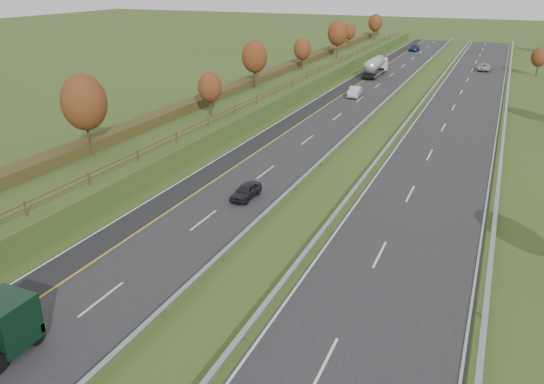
# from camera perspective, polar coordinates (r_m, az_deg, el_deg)

# --- Properties ---
(ground) EXTENTS (400.00, 400.00, 0.00)m
(ground) POSITION_cam_1_polar(r_m,az_deg,el_deg) (68.27, 11.50, 6.60)
(ground) COLOR #334D1B
(ground) RESTS_ON ground
(near_carriageway) EXTENTS (10.50, 200.00, 0.04)m
(near_carriageway) POSITION_cam_1_polar(r_m,az_deg,el_deg) (74.87, 6.33, 8.30)
(near_carriageway) COLOR black
(near_carriageway) RESTS_ON ground
(far_carriageway) EXTENTS (10.50, 200.00, 0.04)m
(far_carriageway) POSITION_cam_1_polar(r_m,az_deg,el_deg) (71.95, 19.04, 6.64)
(far_carriageway) COLOR black
(far_carriageway) RESTS_ON ground
(hard_shoulder) EXTENTS (3.00, 200.00, 0.04)m
(hard_shoulder) POSITION_cam_1_polar(r_m,az_deg,el_deg) (76.02, 3.61, 8.61)
(hard_shoulder) COLOR black
(hard_shoulder) RESTS_ON ground
(lane_markings) EXTENTS (26.75, 200.00, 0.01)m
(lane_markings) POSITION_cam_1_polar(r_m,az_deg,el_deg) (73.19, 11.13, 7.72)
(lane_markings) COLOR silver
(lane_markings) RESTS_ON near_carriageway
(embankment_left) EXTENTS (12.00, 200.00, 2.00)m
(embankment_left) POSITION_cam_1_polar(r_m,az_deg,el_deg) (79.33, -2.75, 9.93)
(embankment_left) COLOR #334D1B
(embankment_left) RESTS_ON ground
(hedge_left) EXTENTS (2.20, 180.00, 1.10)m
(hedge_left) POSITION_cam_1_polar(r_m,az_deg,el_deg) (79.90, -4.09, 11.12)
(hedge_left) COLOR #3B3B18
(hedge_left) RESTS_ON embankment_left
(fence_left) EXTENTS (0.12, 189.06, 1.20)m
(fence_left) POSITION_cam_1_polar(r_m,az_deg,el_deg) (76.76, 0.16, 10.85)
(fence_left) COLOR #422B19
(fence_left) RESTS_ON embankment_left
(median_barrier_near) EXTENTS (0.32, 200.00, 0.71)m
(median_barrier_near) POSITION_cam_1_polar(r_m,az_deg,el_deg) (73.31, 10.64, 8.23)
(median_barrier_near) COLOR #95979D
(median_barrier_near) RESTS_ON ground
(median_barrier_far) EXTENTS (0.32, 200.00, 0.71)m
(median_barrier_far) POSITION_cam_1_polar(r_m,az_deg,el_deg) (72.41, 14.60, 7.72)
(median_barrier_far) COLOR #95979D
(median_barrier_far) RESTS_ON ground
(outer_barrier_far) EXTENTS (0.32, 200.00, 0.71)m
(outer_barrier_far) POSITION_cam_1_polar(r_m,az_deg,el_deg) (71.66, 23.71, 6.41)
(outer_barrier_far) COLOR #95979D
(outer_barrier_far) RESTS_ON ground
(trees_left) EXTENTS (6.64, 164.30, 7.66)m
(trees_left) POSITION_cam_1_polar(r_m,az_deg,el_deg) (75.22, -3.74, 13.39)
(trees_left) COLOR #2D2116
(trees_left) RESTS_ON embankment_left
(road_tanker) EXTENTS (2.40, 11.22, 3.46)m
(road_tanker) POSITION_cam_1_polar(r_m,az_deg,el_deg) (106.21, 11.07, 13.17)
(road_tanker) COLOR silver
(road_tanker) RESTS_ON near_carriageway
(car_dark_near) EXTENTS (1.65, 3.83, 1.29)m
(car_dark_near) POSITION_cam_1_polar(r_m,az_deg,el_deg) (45.69, -2.81, 0.09)
(car_dark_near) COLOR black
(car_dark_near) RESTS_ON near_carriageway
(car_silver_mid) EXTENTS (2.13, 4.92, 1.57)m
(car_silver_mid) POSITION_cam_1_polar(r_m,az_deg,el_deg) (86.55, 8.89, 10.61)
(car_silver_mid) COLOR silver
(car_silver_mid) RESTS_ON near_carriageway
(car_small_far) EXTENTS (2.28, 5.27, 1.51)m
(car_small_far) POSITION_cam_1_polar(r_m,az_deg,el_deg) (144.67, 15.07, 14.73)
(car_small_far) COLOR #142340
(car_small_far) RESTS_ON near_carriageway
(car_oncoming) EXTENTS (2.54, 5.31, 1.46)m
(car_oncoming) POSITION_cam_1_polar(r_m,az_deg,el_deg) (118.47, 21.86, 12.40)
(car_oncoming) COLOR #B0B1B5
(car_oncoming) RESTS_ON far_carriageway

